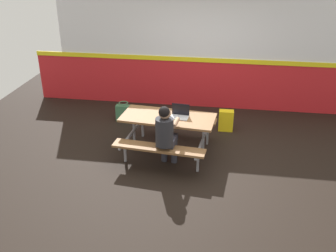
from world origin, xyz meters
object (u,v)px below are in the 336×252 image
at_px(picnic_table_main, 168,125).
at_px(backpack_dark, 226,121).
at_px(student_nearer, 166,132).
at_px(laptop_silver, 180,115).
at_px(tote_bag_bright, 124,113).

bearing_deg(picnic_table_main, backpack_dark, 46.94).
bearing_deg(student_nearer, backpack_dark, 59.26).
height_order(laptop_silver, backpack_dark, laptop_silver).
bearing_deg(picnic_table_main, student_nearer, -85.30).
height_order(student_nearer, tote_bag_bright, student_nearer).
distance_m(student_nearer, tote_bag_bright, 2.26).
xyz_separation_m(laptop_silver, tote_bag_bright, (-1.38, 1.25, -0.59)).
height_order(picnic_table_main, student_nearer, student_nearer).
relative_size(student_nearer, backpack_dark, 2.74).
bearing_deg(student_nearer, laptop_silver, 74.17).
xyz_separation_m(picnic_table_main, tote_bag_bright, (-1.17, 1.26, -0.38)).
bearing_deg(laptop_silver, picnic_table_main, -175.65).
xyz_separation_m(student_nearer, backpack_dark, (1.00, 1.69, -0.49)).
xyz_separation_m(student_nearer, tote_bag_bright, (-1.22, 1.83, -0.51)).
distance_m(laptop_silver, tote_bag_bright, 1.96).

